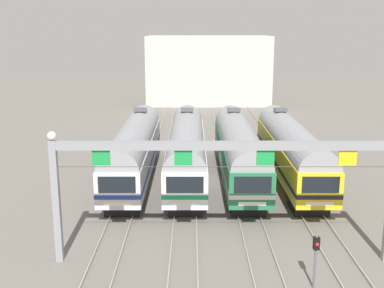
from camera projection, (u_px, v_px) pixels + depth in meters
The scene contains 9 objects.
ground_plane at pixel (213, 181), 38.57m from camera, with size 160.00×160.00×0.00m, color slate.
track_bed at pixel (207, 134), 55.07m from camera, with size 13.87×70.00×0.15m.
commuter_train_silver at pixel (135, 149), 37.94m from camera, with size 2.88×18.06×5.05m.
commuter_train_white at pixel (187, 149), 37.94m from camera, with size 2.88×18.06×5.05m.
commuter_train_green at pixel (239, 149), 37.93m from camera, with size 2.88×18.06×5.05m.
commuter_train_yellow at pixel (292, 149), 37.93m from camera, with size 2.88×18.06×5.05m.
catenary_gantry at pixel (225, 167), 24.25m from camera, with size 17.61×0.44×6.97m.
yard_signal_mast at pixel (316, 252), 22.30m from camera, with size 0.28×0.35×2.64m.
maintenance_building at pixel (209, 70), 77.61m from camera, with size 19.36×10.00×10.67m, color beige.
Camera 1 is at (-1.62, -36.79, 11.98)m, focal length 45.09 mm.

